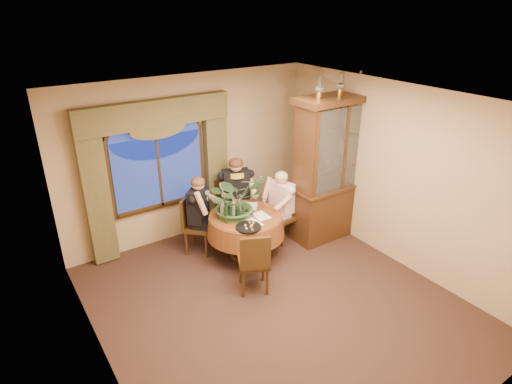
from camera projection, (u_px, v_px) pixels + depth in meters
floor at (276, 303)px, 5.96m from camera, size 5.00×5.00×0.00m
wall_back at (190, 158)px, 7.27m from camera, size 4.50×0.00×4.50m
wall_right at (396, 176)px, 6.53m from camera, size 0.00×5.00×5.00m
ceiling at (280, 103)px, 4.80m from camera, size 5.00×5.00×0.00m
window at (159, 172)px, 6.95m from camera, size 1.62×0.10×1.32m
arched_transom at (154, 125)px, 6.63m from camera, size 1.60×0.06×0.44m
drapery_left at (97, 194)px, 6.44m from camera, size 0.38×0.14×2.32m
drapery_right at (216, 167)px, 7.49m from camera, size 0.38×0.14×2.32m
swag_valance at (155, 113)px, 6.49m from camera, size 2.45×0.16×0.42m
dining_table at (246, 236)px, 6.91m from camera, size 1.65×1.65×0.75m
china_cabinet at (334, 169)px, 7.23m from camera, size 1.53×0.60×2.49m
oil_lamp_left at (320, 87)px, 6.43m from camera, size 0.11×0.11×0.34m
oil_lamp_center at (340, 84)px, 6.65m from camera, size 0.11×0.11×0.34m
oil_lamp_right at (360, 81)px, 6.87m from camera, size 0.11×0.11×0.34m
chair_right at (284, 215)px, 7.34m from camera, size 0.46×0.46×0.96m
chair_back_right at (230, 208)px, 7.57m from camera, size 0.50×0.50×0.96m
chair_back at (199, 225)px, 7.00m from camera, size 0.59×0.59×0.96m
chair_front_left at (254, 261)px, 6.06m from camera, size 0.56×0.56×0.96m
person_pink at (281, 206)px, 7.29m from camera, size 0.48×0.51×1.28m
person_back at (199, 215)px, 6.94m from camera, size 0.65×0.65×1.33m
person_scarf at (236, 197)px, 7.46m from camera, size 0.65×0.63×1.44m
stoneware_vase at (237, 206)px, 6.77m from camera, size 0.13×0.13×0.25m
centerpiece_plant at (235, 180)px, 6.54m from camera, size 0.90×1.00×0.78m
olive_bowl at (248, 215)px, 6.70m from camera, size 0.15×0.15×0.05m
cheese_platter at (248, 227)px, 6.37m from camera, size 0.39×0.39×0.02m
wine_bottle_0 at (226, 213)px, 6.46m from camera, size 0.07×0.07×0.33m
wine_bottle_1 at (233, 209)px, 6.58m from camera, size 0.07×0.07×0.33m
wine_bottle_2 at (223, 209)px, 6.58m from camera, size 0.07×0.07×0.33m
wine_bottle_3 at (224, 205)px, 6.69m from camera, size 0.07×0.07×0.33m
wine_bottle_4 at (230, 211)px, 6.52m from camera, size 0.07×0.07×0.33m
wine_bottle_5 at (238, 209)px, 6.56m from camera, size 0.07×0.07×0.33m
tasting_paper_0 at (261, 216)px, 6.72m from camera, size 0.23×0.31×0.00m
tasting_paper_1 at (251, 206)px, 7.03m from camera, size 0.35×0.37×0.00m
tasting_paper_2 at (253, 223)px, 6.50m from camera, size 0.23×0.31×0.00m
wine_glass_person_pink at (264, 202)px, 6.96m from camera, size 0.07×0.07×0.18m
wine_glass_person_back at (220, 207)px, 6.80m from camera, size 0.07×0.07×0.18m
wine_glass_person_scarf at (240, 199)px, 7.08m from camera, size 0.07×0.07×0.18m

